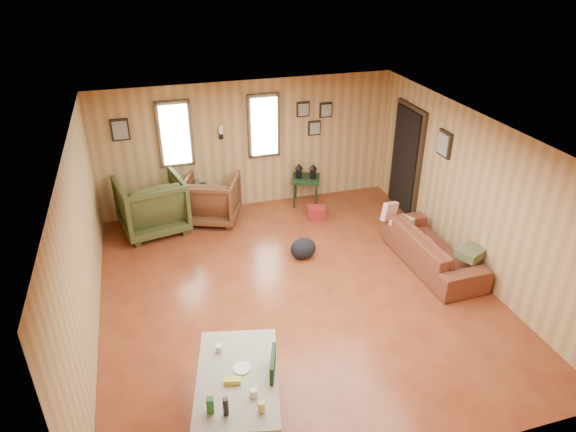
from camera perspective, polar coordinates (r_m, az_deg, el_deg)
The scene contains 11 objects.
room at distance 7.22m, azimuth 1.57°, elevation 0.81°, with size 5.54×6.04×2.44m.
sofa at distance 8.30m, azimuth 15.80°, elevation -2.93°, with size 1.98×0.58×0.77m, color brown.
recliner_brown at distance 9.35m, azimuth -8.45°, elevation 2.15°, with size 0.91×0.86×0.94m, color #552F19.
recliner_green at distance 9.18m, azimuth -14.95°, elevation 1.50°, with size 1.07×1.00×1.10m, color #363B1A.
end_table at distance 9.64m, azimuth -10.53°, elevation 2.30°, with size 0.66×0.62×0.70m.
side_table at distance 9.82m, azimuth 1.99°, elevation 4.39°, with size 0.67×0.67×0.83m.
cooler at distance 9.47m, azimuth 3.16°, elevation 0.39°, with size 0.37×0.29×0.23m.
backpack at distance 8.24m, azimuth 1.69°, elevation -3.63°, with size 0.51×0.46×0.36m.
sofa_pillows at distance 8.32m, azimuth 15.60°, elevation -1.88°, with size 1.08×1.73×0.36m.
dining_table at distance 5.44m, azimuth -5.65°, elevation -17.78°, with size 1.09×1.50×0.89m.
dining_chair at distance 5.56m, azimuth -2.78°, elevation -18.14°, with size 0.52×0.52×0.90m.
Camera 1 is at (-1.84, -5.82, 4.53)m, focal length 32.00 mm.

